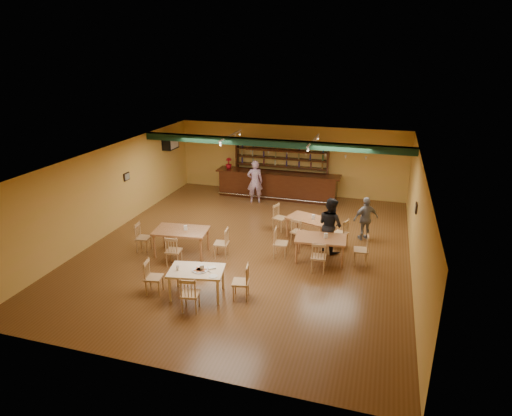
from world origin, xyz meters
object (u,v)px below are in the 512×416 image
(patron_bar, at_px, (255,182))
(dining_table_b, at_px, (309,228))
(bar_counter, at_px, (277,185))
(near_table, at_px, (197,283))
(patron_right_a, at_px, (330,225))
(dining_table_d, at_px, (320,249))
(dining_table_c, at_px, (182,242))

(patron_bar, bearing_deg, dining_table_b, 112.89)
(bar_counter, bearing_deg, near_table, -90.39)
(bar_counter, bearing_deg, patron_bar, -132.71)
(bar_counter, xyz_separation_m, patron_bar, (-0.76, -0.83, 0.33))
(patron_right_a, bearing_deg, dining_table_d, 117.02)
(bar_counter, relative_size, patron_bar, 2.97)
(dining_table_d, distance_m, patron_bar, 5.77)
(near_table, distance_m, patron_bar, 7.58)
(dining_table_c, height_order, near_table, dining_table_c)
(dining_table_b, xyz_separation_m, near_table, (-2.12, -4.51, 0.01))
(bar_counter, xyz_separation_m, dining_table_b, (2.06, -3.85, -0.21))
(dining_table_c, relative_size, near_table, 1.17)
(bar_counter, xyz_separation_m, patron_right_a, (2.86, -4.65, 0.31))
(dining_table_c, distance_m, patron_right_a, 4.67)
(bar_counter, height_order, dining_table_c, bar_counter)
(dining_table_d, xyz_separation_m, patron_right_a, (0.17, 0.78, 0.50))
(bar_counter, relative_size, near_table, 3.82)
(dining_table_d, height_order, patron_right_a, patron_right_a)
(dining_table_b, bearing_deg, dining_table_d, -49.05)
(dining_table_d, distance_m, patron_right_a, 0.94)
(dining_table_b, distance_m, near_table, 4.98)
(patron_bar, bearing_deg, bar_counter, -152.84)
(dining_table_d, bearing_deg, patron_bar, 121.85)
(bar_counter, distance_m, patron_right_a, 5.47)
(bar_counter, distance_m, dining_table_b, 4.37)
(bar_counter, height_order, near_table, bar_counter)
(dining_table_b, height_order, patron_bar, patron_bar)
(bar_counter, relative_size, dining_table_c, 3.25)
(bar_counter, xyz_separation_m, dining_table_c, (-1.51, -6.22, -0.16))
(dining_table_b, height_order, dining_table_d, dining_table_d)
(dining_table_c, height_order, patron_right_a, patron_right_a)
(dining_table_c, bearing_deg, near_table, -62.77)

